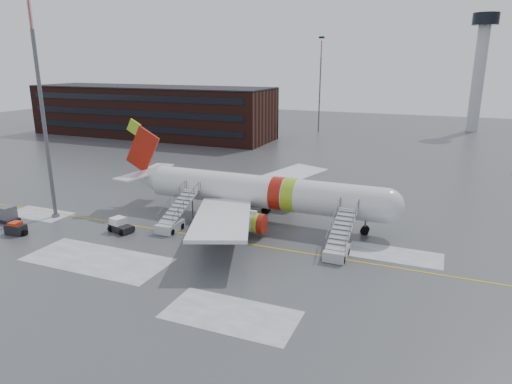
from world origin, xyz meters
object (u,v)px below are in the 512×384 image
at_px(airliner, 255,192).
at_px(uld_container, 7,215).
at_px(baggage_tractor, 16,229).
at_px(light_mast_near, 41,100).
at_px(airstair_fwd, 339,244).
at_px(pushback_tug, 120,226).
at_px(airstair_aft, 173,220).

xyz_separation_m(airliner, uld_container, (-26.45, -11.97, -2.54)).
relative_size(airliner, uld_container, 14.64).
xyz_separation_m(baggage_tractor, light_mast_near, (-0.53, 6.09, 13.38)).
height_order(airstair_fwd, light_mast_near, light_mast_near).
bearing_deg(pushback_tug, baggage_tractor, -153.16).
height_order(uld_container, baggage_tractor, uld_container).
xyz_separation_m(airliner, airstair_aft, (-7.18, -6.54, -2.35)).
xyz_separation_m(pushback_tug, baggage_tractor, (-9.93, -5.03, -0.09)).
bearing_deg(airliner, airstair_fwd, -29.64).
distance_m(airstair_aft, pushback_tug, 5.84).
bearing_deg(light_mast_near, airliner, 20.41).
xyz_separation_m(pushback_tug, light_mast_near, (-10.47, 1.06, 13.29)).
relative_size(uld_container, baggage_tractor, 0.87).
bearing_deg(airliner, light_mast_near, -159.59).
distance_m(airliner, airstair_aft, 9.99).
relative_size(airstair_aft, baggage_tractor, 2.81).
relative_size(airliner, light_mast_near, 1.29).
bearing_deg(airstair_aft, pushback_tug, -149.48).
xyz_separation_m(uld_container, light_mast_near, (3.78, 3.53, 13.10)).
xyz_separation_m(uld_container, baggage_tractor, (4.31, -2.55, -0.28)).
height_order(airstair_fwd, pushback_tug, airstair_fwd).
relative_size(airliner, baggage_tractor, 12.78).
distance_m(airstair_fwd, baggage_tractor, 34.56).
height_order(airstair_aft, pushback_tug, airstair_aft).
distance_m(uld_container, light_mast_near, 14.08).
height_order(airstair_fwd, baggage_tractor, airstair_fwd).
height_order(pushback_tug, light_mast_near, light_mast_near).
bearing_deg(uld_container, airstair_aft, 15.75).
bearing_deg(airstair_aft, light_mast_near, -173.00).
relative_size(airliner, pushback_tug, 11.68).
height_order(airliner, baggage_tractor, airliner).
relative_size(airstair_fwd, baggage_tractor, 2.81).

